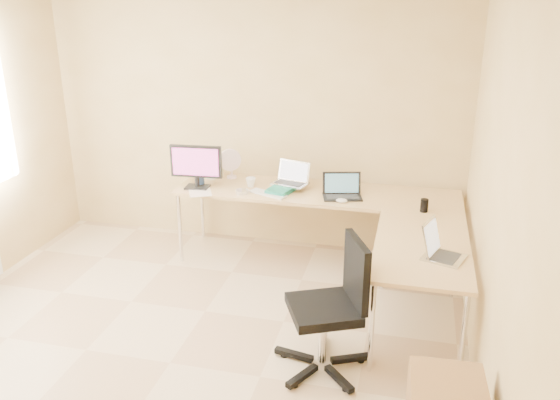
% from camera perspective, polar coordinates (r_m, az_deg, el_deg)
% --- Properties ---
extents(floor, '(4.50, 4.50, 0.00)m').
position_cam_1_polar(floor, '(4.39, -10.79, -15.49)').
color(floor, '#CAB18B').
rests_on(floor, ground).
extents(wall_back, '(4.50, 0.00, 4.50)m').
position_cam_1_polar(wall_back, '(5.81, -2.65, 8.02)').
color(wall_back, tan).
rests_on(wall_back, ground).
extents(wall_right, '(0.00, 4.50, 4.50)m').
position_cam_1_polar(wall_right, '(3.48, 21.10, -2.08)').
color(wall_right, tan).
rests_on(wall_right, ground).
extents(desk_main, '(2.65, 0.70, 0.73)m').
position_cam_1_polar(desk_main, '(5.57, 3.56, -2.68)').
color(desk_main, tan).
rests_on(desk_main, ground).
extents(desk_return, '(0.70, 1.30, 0.73)m').
position_cam_1_polar(desk_return, '(4.61, 13.45, -8.49)').
color(desk_return, tan).
rests_on(desk_return, ground).
extents(monitor, '(0.50, 0.19, 0.42)m').
position_cam_1_polar(monitor, '(5.51, -8.25, 3.26)').
color(monitor, black).
rests_on(monitor, desk_main).
extents(book_stack, '(0.26, 0.31, 0.05)m').
position_cam_1_polar(book_stack, '(5.40, 0.08, 1.00)').
color(book_stack, '#19735E').
rests_on(book_stack, desk_main).
extents(laptop_center, '(0.38, 0.33, 0.21)m').
position_cam_1_polar(laptop_center, '(5.45, 1.00, 2.61)').
color(laptop_center, silver).
rests_on(laptop_center, desk_main).
extents(laptop_black, '(0.40, 0.33, 0.22)m').
position_cam_1_polar(laptop_black, '(5.26, 6.20, 1.35)').
color(laptop_black, black).
rests_on(laptop_black, desk_main).
extents(keyboard, '(0.38, 0.24, 0.02)m').
position_cam_1_polar(keyboard, '(5.34, -1.16, 0.62)').
color(keyboard, silver).
rests_on(keyboard, desk_main).
extents(mouse, '(0.11, 0.08, 0.04)m').
position_cam_1_polar(mouse, '(5.17, 6.10, -0.06)').
color(mouse, white).
rests_on(mouse, desk_main).
extents(mug, '(0.10, 0.10, 0.09)m').
position_cam_1_polar(mug, '(5.55, -2.91, 1.77)').
color(mug, white).
rests_on(mug, desk_main).
extents(cd_stack, '(0.14, 0.14, 0.03)m').
position_cam_1_polar(cd_stack, '(5.39, -3.75, 0.83)').
color(cd_stack, silver).
rests_on(cd_stack, desk_main).
extents(water_bottle, '(0.11, 0.11, 0.28)m').
position_cam_1_polar(water_bottle, '(5.61, -7.90, 2.82)').
color(water_bottle, '#486CB0').
rests_on(water_bottle, desk_main).
extents(papers, '(0.30, 0.35, 0.01)m').
position_cam_1_polar(papers, '(5.46, -7.89, 0.83)').
color(papers, white).
rests_on(papers, desk_main).
extents(white_box, '(0.25, 0.22, 0.08)m').
position_cam_1_polar(white_box, '(5.89, -6.86, 2.70)').
color(white_box, beige).
rests_on(white_box, desk_main).
extents(desk_fan, '(0.29, 0.29, 0.28)m').
position_cam_1_polar(desk_fan, '(5.79, -4.81, 3.51)').
color(desk_fan, silver).
rests_on(desk_fan, desk_main).
extents(black_cup, '(0.07, 0.07, 0.11)m').
position_cam_1_polar(black_cup, '(5.07, 14.02, -0.53)').
color(black_cup, black).
rests_on(black_cup, desk_main).
extents(laptop_return, '(0.38, 0.34, 0.21)m').
position_cam_1_polar(laptop_return, '(4.24, 15.96, -4.26)').
color(laptop_return, silver).
rests_on(laptop_return, desk_return).
extents(office_chair, '(0.78, 0.78, 0.98)m').
position_cam_1_polar(office_chair, '(4.02, 4.30, -10.31)').
color(office_chair, black).
rests_on(office_chair, ground).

